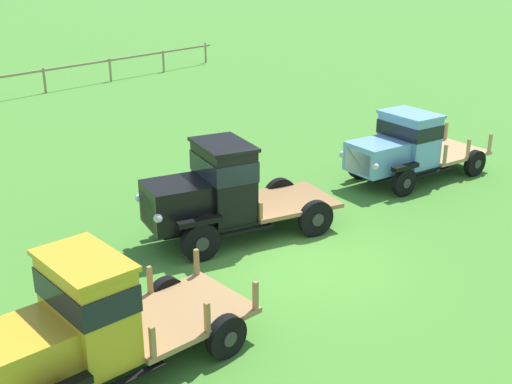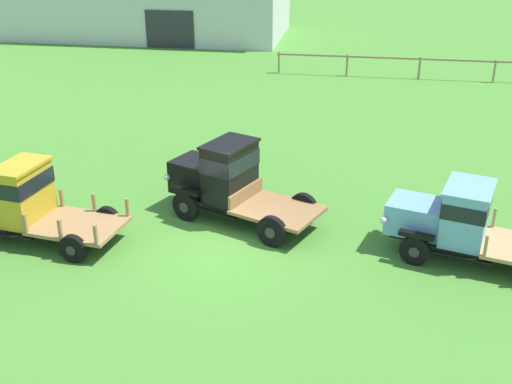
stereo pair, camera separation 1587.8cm
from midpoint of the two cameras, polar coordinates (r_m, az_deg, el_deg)
ground_plane at (r=14.02m, az=-28.20°, el=-14.80°), size 240.00×240.00×0.00m
paddock_fence at (r=34.17m, az=-28.71°, el=6.91°), size 19.20×0.60×1.20m
vintage_truck_foreground_near at (r=13.12m, az=-52.92°, el=-18.16°), size 4.90×2.50×2.20m
vintage_truck_second_in_line at (r=15.17m, az=-32.87°, el=-7.70°), size 5.01×3.44×2.37m
vintage_truck_midrow_center at (r=16.79m, az=-9.96°, el=-2.43°), size 5.16×3.01×2.07m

